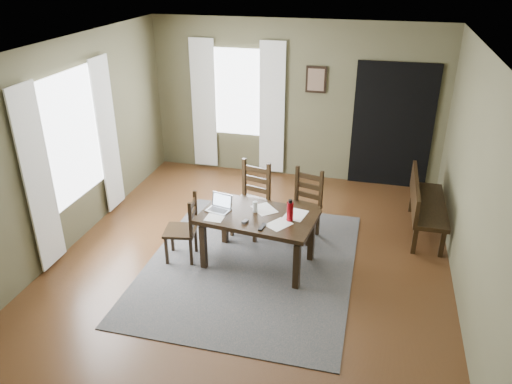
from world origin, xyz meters
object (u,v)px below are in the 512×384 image
(chair_back_left, at_px, (251,200))
(water_bottle, at_px, (290,211))
(bench, at_px, (423,201))
(laptop, at_px, (220,206))
(chair_back_right, at_px, (304,206))
(dining_table, at_px, (258,221))
(chair_end, at_px, (184,229))

(chair_back_left, relative_size, water_bottle, 3.70)
(chair_back_left, distance_m, bench, 2.42)
(chair_back_left, xyz_separation_m, water_bottle, (0.69, -0.82, 0.33))
(laptop, distance_m, water_bottle, 0.91)
(chair_back_right, bearing_deg, chair_back_left, -159.68)
(chair_back_right, bearing_deg, dining_table, -102.69)
(chair_end, bearing_deg, laptop, 97.32)
(chair_back_left, bearing_deg, dining_table, -55.37)
(laptop, bearing_deg, chair_back_right, 53.24)
(dining_table, distance_m, water_bottle, 0.46)
(dining_table, distance_m, chair_end, 0.97)
(chair_back_right, distance_m, laptop, 1.28)
(chair_back_right, relative_size, laptop, 2.99)
(chair_back_right, relative_size, bench, 0.68)
(dining_table, relative_size, laptop, 4.59)
(chair_end, bearing_deg, chair_back_left, 133.49)
(chair_end, xyz_separation_m, water_bottle, (1.36, 0.07, 0.40))
(chair_end, height_order, bench, chair_end)
(chair_end, bearing_deg, water_bottle, 83.13)
(chair_end, bearing_deg, dining_table, 86.88)
(chair_end, xyz_separation_m, chair_back_left, (0.66, 0.88, 0.06))
(chair_end, xyz_separation_m, laptop, (0.45, 0.14, 0.32))
(chair_back_left, distance_m, laptop, 0.82)
(chair_back_left, height_order, water_bottle, chair_back_left)
(dining_table, height_order, bench, bench)
(dining_table, distance_m, chair_back_left, 0.83)
(chair_end, relative_size, water_bottle, 3.22)
(chair_back_right, relative_size, water_bottle, 3.48)
(bench, relative_size, laptop, 4.41)
(chair_back_left, bearing_deg, bench, 28.38)
(laptop, bearing_deg, water_bottle, 8.40)
(chair_back_right, bearing_deg, laptop, -124.12)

